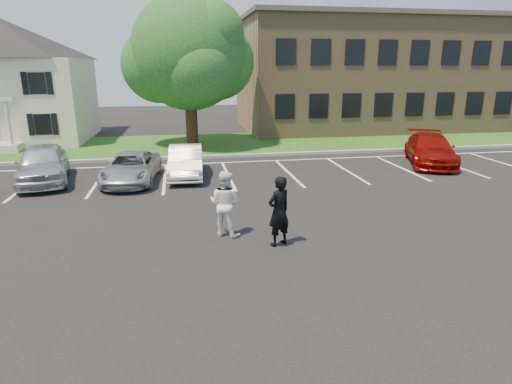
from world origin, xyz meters
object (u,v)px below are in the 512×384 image
man_white_shirt (225,203)px  car_white_sedan (186,162)px  house (3,81)px  car_red_compact (430,149)px  tree (190,55)px  office_building (383,74)px  man_black_suit (279,211)px  car_silver_west (43,163)px  car_silver_minivan (131,168)px

man_white_shirt → car_white_sedan: man_white_shirt is taller
house → car_red_compact: size_ratio=2.05×
man_white_shirt → car_white_sedan: size_ratio=0.47×
house → tree: (11.78, -4.31, 1.52)m
tree → man_white_shirt: tree is taller
office_building → man_black_suit: (-13.55, -21.97, -3.19)m
house → man_black_suit: bearing=-56.0°
car_silver_west → man_black_suit: bearing=-55.9°
tree → man_black_suit: tree is taller
man_black_suit → car_white_sedan: size_ratio=0.47×
house → car_white_sedan: house is taller
car_red_compact → car_silver_west: bearing=-156.7°
car_silver_west → car_white_sedan: size_ratio=1.15×
man_black_suit → car_silver_minivan: (-4.60, 7.64, -0.36)m
office_building → man_white_shirt: (-14.90, -20.98, -3.20)m
man_white_shirt → car_silver_minivan: 7.41m
car_red_compact → car_white_sedan: bearing=-155.8°
man_black_suit → man_white_shirt: (-1.35, 0.99, -0.02)m
house → office_building: office_building is taller
car_silver_west → car_silver_minivan: bearing=-20.2°
office_building → car_silver_minivan: 23.40m
car_silver_west → car_red_compact: car_silver_west is taller
man_black_suit → car_silver_west: (-8.22, 8.24, -0.17)m
house → man_white_shirt: bearing=-57.5°
tree → man_black_suit: bearing=-83.9°
house → car_white_sedan: (11.14, -11.79, -3.15)m
car_white_sedan → car_red_compact: (12.08, 0.44, 0.05)m
car_red_compact → tree: bearing=170.5°
office_building → car_silver_west: (-21.77, -13.73, -3.35)m
man_white_shirt → car_silver_west: 9.98m
office_building → car_white_sedan: size_ratio=5.47×
man_black_suit → man_white_shirt: bearing=-63.8°
office_building → car_red_compact: office_building is taller
car_white_sedan → car_red_compact: size_ratio=0.82×
man_white_shirt → car_red_compact: size_ratio=0.38×
man_white_shirt → car_silver_west: (-6.86, 7.25, -0.15)m
tree → car_red_compact: size_ratio=1.75×
office_building → man_white_shirt: size_ratio=11.75×
house → tree: tree is taller
car_red_compact → office_building: bearing=96.4°
man_black_suit → office_building: bearing=-149.3°
tree → man_white_shirt: size_ratio=4.61×
car_silver_minivan → office_building: bearing=43.9°
tree → car_silver_minivan: 9.75m
car_silver_west → car_white_sedan: bearing=-11.5°
man_white_shirt → car_white_sedan: bearing=-49.0°
office_building → man_white_shirt: bearing=-125.4°
office_building → tree: tree is taller
car_silver_west → car_white_sedan: car_silver_west is taller
car_red_compact → car_silver_minivan: bearing=-154.1°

